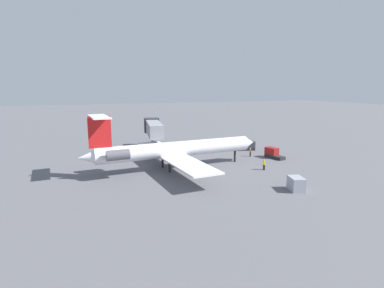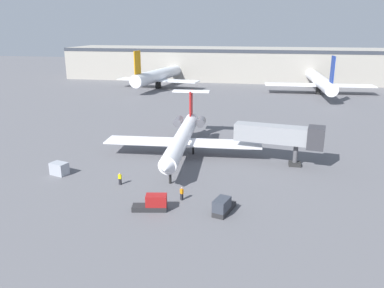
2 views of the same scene
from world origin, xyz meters
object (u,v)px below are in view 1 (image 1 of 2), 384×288
(cargo_container_uld, at_px, (296,184))
(jet_bridge, at_px, (153,128))
(ground_crew_loader, at_px, (264,165))
(regional_jet, at_px, (171,149))
(baggage_tug_lead, at_px, (273,153))
(baggage_tug_trailing, at_px, (247,146))
(ground_crew_marshaller, at_px, (250,152))

(cargo_container_uld, bearing_deg, jet_bridge, 18.84)
(jet_bridge, bearing_deg, ground_crew_loader, -149.77)
(regional_jet, xyz_separation_m, baggage_tug_lead, (1.00, -20.09, -2.44))
(jet_bridge, xyz_separation_m, baggage_tug_trailing, (-7.14, -18.22, -3.74))
(regional_jet, relative_size, ground_crew_loader, 17.80)
(baggage_tug_lead, height_order, cargo_container_uld, baggage_tug_lead)
(baggage_tug_trailing, height_order, cargo_container_uld, baggage_tug_trailing)
(cargo_container_uld, bearing_deg, ground_crew_marshaller, -14.43)
(ground_crew_marshaller, relative_size, cargo_container_uld, 0.62)
(ground_crew_marshaller, xyz_separation_m, ground_crew_loader, (-9.19, 3.08, 0.00))
(regional_jet, distance_m, ground_crew_marshaller, 17.34)
(ground_crew_marshaller, distance_m, baggage_tug_trailing, 5.90)
(regional_jet, relative_size, cargo_container_uld, 10.99)
(jet_bridge, xyz_separation_m, baggage_tug_lead, (-15.10, -19.02, -3.74))
(ground_crew_loader, distance_m, cargo_container_uld, 10.11)
(ground_crew_loader, bearing_deg, baggage_tug_lead, -44.11)
(ground_crew_marshaller, xyz_separation_m, baggage_tug_lead, (-2.61, -3.30, -0.02))
(jet_bridge, xyz_separation_m, ground_crew_marshaller, (-12.49, -15.71, -3.72))
(jet_bridge, relative_size, baggage_tug_trailing, 3.23)
(ground_crew_marshaller, height_order, ground_crew_loader, same)
(jet_bridge, height_order, ground_crew_marshaller, jet_bridge)
(jet_bridge, distance_m, cargo_container_uld, 33.61)
(regional_jet, relative_size, jet_bridge, 2.20)
(regional_jet, bearing_deg, ground_crew_marshaller, -77.88)
(regional_jet, relative_size, baggage_tug_trailing, 7.11)
(jet_bridge, bearing_deg, baggage_tug_trailing, -111.41)
(jet_bridge, xyz_separation_m, cargo_container_uld, (-31.62, -10.79, -3.70))
(ground_crew_loader, relative_size, cargo_container_uld, 0.62)
(regional_jet, height_order, ground_crew_loader, regional_jet)
(regional_jet, height_order, ground_crew_marshaller, regional_jet)
(ground_crew_marshaller, relative_size, ground_crew_loader, 1.00)
(baggage_tug_trailing, bearing_deg, ground_crew_loader, 158.99)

